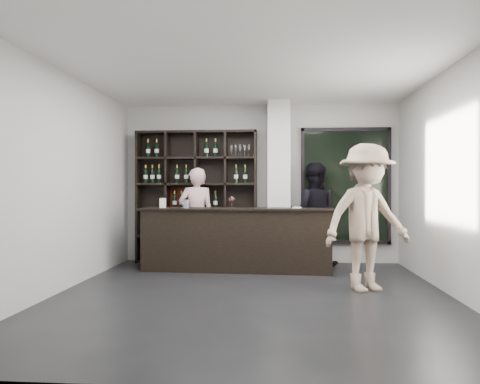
# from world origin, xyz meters

# --- Properties ---
(floor) EXTENTS (5.00, 5.50, 0.01)m
(floor) POSITION_xyz_m (0.00, 0.00, -0.01)
(floor) COLOR black
(floor) RESTS_ON ground
(wine_shelf) EXTENTS (2.20, 0.35, 2.40)m
(wine_shelf) POSITION_xyz_m (-1.15, 2.57, 1.20)
(wine_shelf) COLOR black
(wine_shelf) RESTS_ON floor
(structural_column) EXTENTS (0.40, 0.40, 2.90)m
(structural_column) POSITION_xyz_m (0.35, 2.47, 1.45)
(structural_column) COLOR silver
(structural_column) RESTS_ON floor
(glass_panel) EXTENTS (1.60, 0.08, 2.10)m
(glass_panel) POSITION_xyz_m (1.55, 2.69, 1.40)
(glass_panel) COLOR black
(glass_panel) RESTS_ON floor
(tasting_counter) EXTENTS (3.14, 0.65, 1.03)m
(tasting_counter) POSITION_xyz_m (-0.35, 1.75, 0.52)
(tasting_counter) COLOR black
(tasting_counter) RESTS_ON floor
(taster_pink) EXTENTS (0.70, 0.53, 1.72)m
(taster_pink) POSITION_xyz_m (-1.10, 2.25, 0.86)
(taster_pink) COLOR beige
(taster_pink) RESTS_ON floor
(taster_black) EXTENTS (0.95, 0.77, 1.80)m
(taster_black) POSITION_xyz_m (0.95, 2.40, 0.90)
(taster_black) COLOR black
(taster_black) RESTS_ON floor
(customer) EXTENTS (1.44, 1.17, 1.94)m
(customer) POSITION_xyz_m (1.50, 0.40, 0.97)
(customer) COLOR gray
(customer) RESTS_ON floor
(wine_glass) EXTENTS (0.12, 0.12, 0.22)m
(wine_glass) POSITION_xyz_m (-0.42, 1.67, 1.14)
(wine_glass) COLOR white
(wine_glass) RESTS_ON tasting_counter
(spit_cup) EXTENTS (0.13, 0.13, 0.13)m
(spit_cup) POSITION_xyz_m (-1.16, 1.61, 1.10)
(spit_cup) COLOR #ACC2D1
(spit_cup) RESTS_ON tasting_counter
(napkin_stack) EXTENTS (0.15, 0.15, 0.02)m
(napkin_stack) POSITION_xyz_m (0.63, 1.73, 1.04)
(napkin_stack) COLOR white
(napkin_stack) RESTS_ON tasting_counter
(card_stand) EXTENTS (0.12, 0.07, 0.16)m
(card_stand) POSITION_xyz_m (-1.56, 1.67, 1.11)
(card_stand) COLOR white
(card_stand) RESTS_ON tasting_counter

